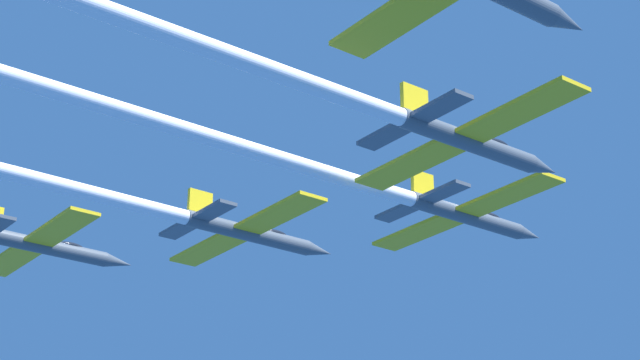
{
  "coord_description": "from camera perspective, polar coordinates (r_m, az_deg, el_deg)",
  "views": [
    {
      "loc": [
        44.56,
        -45.59,
        -23.7
      ],
      "look_at": [
        0.13,
        -11.84,
        0.22
      ],
      "focal_mm": 60.43,
      "sensor_mm": 36.0,
      "label": 1
    }
  ],
  "objects": [
    {
      "name": "jet_lead",
      "position": [
        59.22,
        -1.88,
        1.06
      ],
      "size": [
        14.97,
        48.52,
        2.48
      ],
      "color": "#4C5660"
    },
    {
      "name": "jet_right_wing",
      "position": [
        47.26,
        -5.14,
        6.71
      ],
      "size": [
        14.97,
        50.53,
        2.48
      ],
      "color": "#4C5660"
    },
    {
      "name": "jet_left_wing",
      "position": [
        62.13,
        -15.22,
        0.15
      ],
      "size": [
        14.97,
        50.46,
        2.48
      ],
      "color": "#4C5660"
    }
  ]
}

